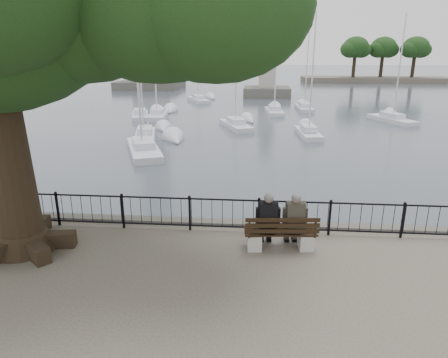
# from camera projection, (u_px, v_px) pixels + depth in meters

# --- Properties ---
(harbor) EXTENTS (260.00, 260.00, 1.20)m
(harbor) POSITION_uv_depth(u_px,v_px,m) (225.00, 239.00, 12.30)
(harbor) COLOR #484540
(harbor) RESTS_ON ground
(railing) EXTENTS (22.06, 0.06, 1.00)m
(railing) POSITION_uv_depth(u_px,v_px,m) (224.00, 213.00, 11.50)
(railing) COLOR black
(railing) RESTS_ON ground
(bench) EXTENTS (1.94, 0.74, 1.00)m
(bench) POSITION_uv_depth(u_px,v_px,m) (280.00, 237.00, 10.50)
(bench) COLOR #A49F94
(bench) RESTS_ON ground
(person_left) EXTENTS (0.49, 0.81, 1.59)m
(person_left) POSITION_uv_depth(u_px,v_px,m) (267.00, 222.00, 10.49)
(person_left) COLOR black
(person_left) RESTS_ON ground
(person_right) EXTENTS (0.49, 0.81, 1.59)m
(person_right) POSITION_uv_depth(u_px,v_px,m) (294.00, 222.00, 10.49)
(person_right) COLOR #282622
(person_right) RESTS_ON ground
(lighthouse) EXTENTS (10.50, 10.50, 31.97)m
(lighthouse) POSITION_uv_depth(u_px,v_px,m) (147.00, 5.00, 65.85)
(lighthouse) COLOR #484540
(lighthouse) RESTS_ON ground
(lion_monument) EXTENTS (6.45, 6.45, 9.40)m
(lion_monument) POSITION_uv_depth(u_px,v_px,m) (267.00, 79.00, 56.12)
(lion_monument) COLOR #484540
(lion_monument) RESTS_ON ground
(sailboat_a) EXTENTS (3.75, 6.20, 11.54)m
(sailboat_a) POSITION_uv_depth(u_px,v_px,m) (144.00, 148.00, 24.76)
(sailboat_a) COLOR silver
(sailboat_a) RESTS_ON ground
(sailboat_b) EXTENTS (3.22, 5.35, 11.84)m
(sailboat_b) POSITION_uv_depth(u_px,v_px,m) (236.00, 124.00, 33.10)
(sailboat_b) COLOR silver
(sailboat_b) RESTS_ON ground
(sailboat_c) EXTENTS (1.70, 4.84, 8.84)m
(sailboat_c) POSITION_uv_depth(u_px,v_px,m) (308.00, 132.00, 29.93)
(sailboat_c) COLOR silver
(sailboat_c) RESTS_ON ground
(sailboat_d) EXTENTS (3.40, 5.57, 9.32)m
(sailboat_d) POSITION_uv_depth(u_px,v_px,m) (392.00, 119.00, 35.84)
(sailboat_d) COLOR silver
(sailboat_d) RESTS_ON ground
(sailboat_e) EXTENTS (2.89, 5.50, 11.03)m
(sailboat_e) POSITION_uv_depth(u_px,v_px,m) (140.00, 114.00, 38.29)
(sailboat_e) COLOR silver
(sailboat_e) RESTS_ON ground
(sailboat_f) EXTENTS (1.88, 5.27, 10.18)m
(sailboat_f) POSITION_uv_depth(u_px,v_px,m) (274.00, 110.00, 40.91)
(sailboat_f) COLOR silver
(sailboat_f) RESTS_ON ground
(sailboat_g) EXTENTS (1.65, 5.08, 9.89)m
(sailboat_g) POSITION_uv_depth(u_px,v_px,m) (304.00, 107.00, 43.34)
(sailboat_g) COLOR silver
(sailboat_g) RESTS_ON ground
(sailboat_h) EXTENTS (3.74, 5.71, 13.97)m
(sailboat_h) POSITION_uv_depth(u_px,v_px,m) (199.00, 99.00, 50.67)
(sailboat_h) COLOR silver
(sailboat_h) RESTS_ON ground
(sailboat_i) EXTENTS (2.52, 5.17, 8.98)m
(sailboat_i) POSITION_uv_depth(u_px,v_px,m) (145.00, 134.00, 29.12)
(sailboat_i) COLOR silver
(sailboat_i) RESTS_ON ground
(sailboat_j) EXTENTS (2.31, 5.87, 13.09)m
(sailboat_j) POSITION_uv_depth(u_px,v_px,m) (158.00, 114.00, 38.40)
(sailboat_j) COLOR silver
(sailboat_j) RESTS_ON ground
(far_shore) EXTENTS (30.00, 8.60, 9.18)m
(far_shore) POSITION_uv_depth(u_px,v_px,m) (380.00, 63.00, 81.74)
(far_shore) COLOR #514A3F
(far_shore) RESTS_ON ground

